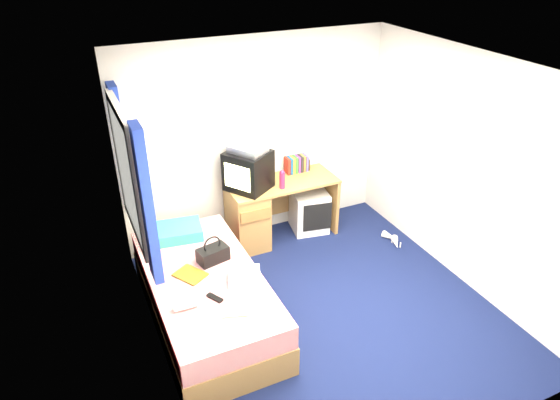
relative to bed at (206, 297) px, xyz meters
name	(u,v)px	position (x,y,z in m)	size (l,w,h in m)	color
ground	(324,310)	(1.10, -0.37, -0.27)	(3.40, 3.40, 0.00)	#0C1438
room_shell	(332,181)	(1.10, -0.37, 1.18)	(3.40, 3.40, 3.40)	white
bed	(206,297)	(0.00, 0.00, 0.00)	(1.01, 2.00, 0.54)	#A57C45
pillow	(174,232)	(-0.09, 0.74, 0.33)	(0.56, 0.36, 0.12)	#1B63B4
desk	(261,211)	(1.02, 1.07, 0.14)	(1.30, 0.55, 0.75)	#A57C45
storage_cube	(309,210)	(1.67, 1.06, 0.00)	(0.42, 0.42, 0.53)	white
crt_tv	(248,170)	(0.88, 1.07, 0.71)	(0.59, 0.60, 0.45)	black
vcr	(248,149)	(0.88, 1.07, 0.97)	(0.39, 0.28, 0.07)	silver
book_row	(296,164)	(1.56, 1.23, 0.58)	(0.27, 0.13, 0.20)	maroon
picture_frame	(308,163)	(1.74, 1.24, 0.55)	(0.02, 0.12, 0.14)	black
pink_water_bottle	(282,180)	(1.22, 0.91, 0.58)	(0.06, 0.06, 0.20)	#EE2148
aerosol_can	(271,173)	(1.20, 1.16, 0.57)	(0.05, 0.05, 0.18)	white
handbag	(213,254)	(0.15, 0.17, 0.35)	(0.32, 0.22, 0.28)	black
towel	(244,276)	(0.31, -0.24, 0.32)	(0.28, 0.24, 0.09)	white
magazine	(190,275)	(-0.12, 0.04, 0.28)	(0.21, 0.28, 0.01)	gold
water_bottle	(185,305)	(-0.28, -0.39, 0.31)	(0.07, 0.07, 0.20)	silver
colour_swatch_fan	(236,315)	(0.07, -0.64, 0.28)	(0.22, 0.06, 0.01)	gold
remote_control	(215,298)	(-0.02, -0.37, 0.28)	(0.05, 0.16, 0.02)	black
window_assembly	(131,176)	(-0.45, 0.53, 1.15)	(0.11, 1.42, 1.40)	silver
white_heels	(393,240)	(2.45, 0.34, -0.23)	(0.19, 0.37, 0.09)	white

